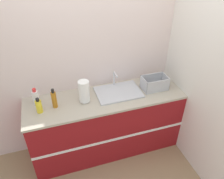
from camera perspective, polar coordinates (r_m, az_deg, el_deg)
name	(u,v)px	position (r m, az deg, el deg)	size (l,w,h in m)	color
ground_plane	(113,162)	(3.22, 0.25, -18.34)	(12.00, 12.00, 0.00)	#937A56
wall_back	(98,58)	(2.85, -3.69, 8.10)	(4.41, 0.06, 2.60)	silver
wall_right	(182,58)	(2.99, 17.82, 7.75)	(0.06, 2.60, 2.60)	silver
counter_cabinet	(106,123)	(3.07, -1.50, -8.85)	(2.04, 0.63, 0.91)	maroon
sink	(118,92)	(2.85, 1.65, -0.55)	(0.58, 0.41, 0.22)	silver
paper_towel_roll	(84,92)	(2.64, -7.29, -0.54)	(0.13, 0.13, 0.29)	#4C4C51
dish_rack	(154,84)	(2.96, 11.04, 1.41)	(0.33, 0.21, 0.18)	#B7BABF
bottle_amber	(54,99)	(2.64, -14.88, -2.49)	(0.06, 0.06, 0.25)	#B26B19
bottle_white_spray	(36,97)	(2.77, -19.31, -1.86)	(0.08, 0.08, 0.21)	white
bottle_yellow	(39,106)	(2.63, -18.56, -4.12)	(0.07, 0.07, 0.19)	yellow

